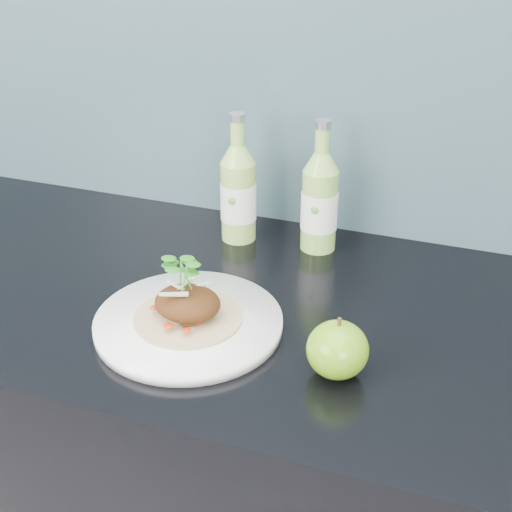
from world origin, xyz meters
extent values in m
cube|color=#6A99A7|center=(0.00, 1.99, 1.25)|extent=(4.00, 0.02, 0.70)
cylinder|color=white|center=(-0.11, 1.60, 0.91)|extent=(0.35, 0.35, 0.02)
cylinder|color=tan|center=(-0.11, 1.60, 0.92)|extent=(0.15, 0.15, 0.00)
ellipsoid|color=#4D280E|center=(-0.11, 1.60, 0.94)|extent=(0.09, 0.08, 0.04)
ellipsoid|color=#36870E|center=(0.11, 1.57, 0.94)|extent=(0.10, 0.10, 0.08)
cylinder|color=#472D14|center=(0.11, 1.57, 0.98)|extent=(0.01, 0.00, 0.01)
cylinder|color=#90C451|center=(-0.14, 1.88, 0.97)|extent=(0.07, 0.07, 0.14)
cone|color=#90C451|center=(-0.14, 1.88, 1.06)|extent=(0.06, 0.06, 0.03)
cylinder|color=#90C451|center=(-0.14, 1.88, 1.09)|extent=(0.02, 0.02, 0.04)
cylinder|color=silver|center=(-0.14, 1.88, 1.12)|extent=(0.03, 0.03, 0.01)
cylinder|color=white|center=(-0.14, 1.88, 0.97)|extent=(0.07, 0.07, 0.07)
ellipsoid|color=#59A533|center=(-0.14, 1.85, 0.98)|extent=(0.01, 0.00, 0.01)
cylinder|color=#8BC050|center=(0.00, 1.89, 0.97)|extent=(0.07, 0.07, 0.14)
cone|color=#8BC050|center=(0.00, 1.89, 1.06)|extent=(0.06, 0.06, 0.03)
cylinder|color=#8BC050|center=(0.00, 1.89, 1.09)|extent=(0.02, 0.02, 0.04)
cylinder|color=silver|center=(0.00, 1.89, 1.12)|extent=(0.03, 0.03, 0.01)
cylinder|color=white|center=(0.00, 1.89, 0.97)|extent=(0.08, 0.08, 0.07)
ellipsoid|color=#59A533|center=(0.00, 1.86, 0.98)|extent=(0.01, 0.00, 0.01)
camera|label=1|loc=(0.26, 0.84, 1.48)|focal=50.00mm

